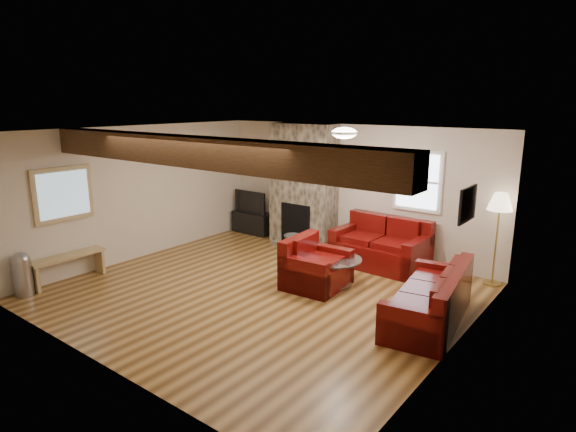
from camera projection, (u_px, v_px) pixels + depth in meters
The scene contains 18 objects.
room at pixel (260, 215), 7.31m from camera, with size 8.00×8.00×8.00m.
oak_beam at pixel (195, 152), 6.09m from camera, with size 6.00×0.36×0.38m, color black.
chimney_breast at pixel (303, 187), 9.83m from camera, with size 1.40×0.67×2.50m.
back_window at pixel (418, 181), 8.53m from camera, with size 0.90×0.08×1.10m, color white, non-canonical shape.
hatch_window at pixel (63, 194), 7.86m from camera, with size 0.08×1.00×0.90m, color tan, non-canonical shape.
ceiling_dome at pixel (344, 135), 7.19m from camera, with size 0.40×0.40×0.18m, color white, non-canonical shape.
artwork_back at pixel (358, 167), 9.20m from camera, with size 0.42×0.06×0.52m, color black, non-canonical shape.
artwork_right at pixel (467, 204), 5.67m from camera, with size 0.06×0.55×0.42m, color black, non-canonical shape.
sofa_three at pixel (429, 295), 6.49m from camera, with size 1.96×0.82×0.76m, color #420407, non-canonical shape.
loveseat at pixel (380, 243), 8.68m from camera, with size 1.65×0.95×0.88m, color #420407, non-canonical shape.
armchair_red at pixel (317, 263), 7.72m from camera, with size 0.99×0.86×0.80m, color #420407, non-canonical shape.
coffee_table at pixel (333, 272), 7.82m from camera, with size 0.94×0.94×0.49m.
tv_cabinet at pixel (253, 223), 10.93m from camera, with size 0.96×0.38×0.48m, color black.
television at pixel (253, 201), 10.81m from camera, with size 0.87×0.11×0.50m, color black.
floor_lamp at pixel (500, 207), 7.60m from camera, with size 0.39×0.39×1.53m.
pine_bench at pixel (69, 268), 7.98m from camera, with size 0.28×1.22×0.46m, color tan, non-canonical shape.
pedal_bin at pixel (22, 274), 7.38m from camera, with size 0.28×0.28×0.70m, color #98979C, non-canonical shape.
coal_bucket at pixel (293, 243), 9.59m from camera, with size 0.37×0.37×0.35m, color gray, non-canonical shape.
Camera 1 is at (4.66, -5.38, 2.94)m, focal length 30.00 mm.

